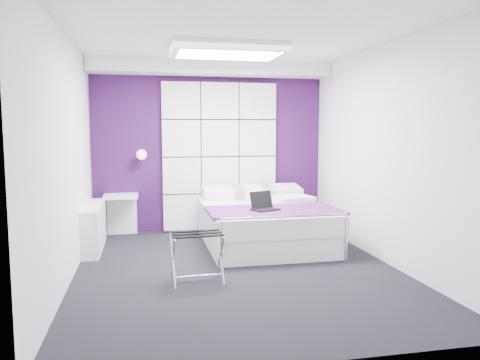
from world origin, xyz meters
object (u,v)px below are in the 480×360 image
at_px(wall_lamp, 142,154).
at_px(luggage_rack, 197,257).
at_px(nightstand, 121,196).
at_px(bed, 263,223).
at_px(laptop, 265,205).
at_px(radiator, 94,227).

height_order(wall_lamp, luggage_rack, wall_lamp).
distance_m(nightstand, luggage_rack, 2.50).
xyz_separation_m(bed, luggage_rack, (-1.09, -1.42, -0.05)).
bearing_deg(laptop, nightstand, 118.81).
xyz_separation_m(radiator, laptop, (2.16, -0.69, 0.33)).
bearing_deg(wall_lamp, nightstand, -172.73).
relative_size(wall_lamp, bed, 0.07).
bearing_deg(luggage_rack, radiator, 124.20).
distance_m(wall_lamp, radiator, 1.35).
xyz_separation_m(luggage_rack, laptop, (0.97, 0.90, 0.37)).
relative_size(radiator, nightstand, 2.42).
distance_m(bed, luggage_rack, 1.79).
distance_m(bed, laptop, 0.62).
xyz_separation_m(wall_lamp, nightstand, (-0.31, -0.04, -0.61)).
height_order(radiator, nightstand, nightstand).
bearing_deg(laptop, radiator, 138.63).
bearing_deg(laptop, bed, 53.29).
relative_size(bed, nightstand, 4.11).
distance_m(luggage_rack, laptop, 1.37).
bearing_deg(bed, luggage_rack, -127.45).
xyz_separation_m(wall_lamp, bed, (1.64, -0.94, -0.92)).
height_order(bed, luggage_rack, bed).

